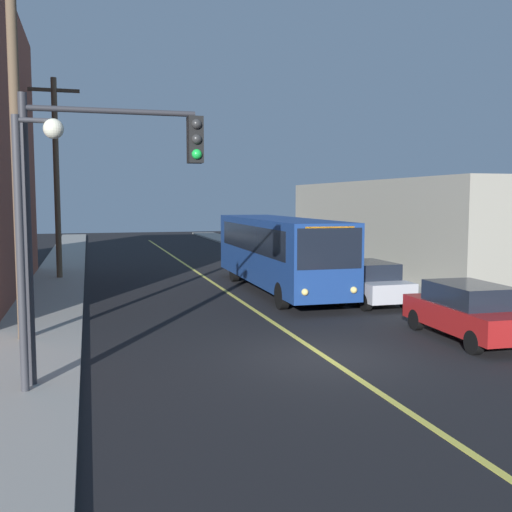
{
  "coord_description": "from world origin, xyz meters",
  "views": [
    {
      "loc": [
        -5.74,
        -13.73,
        4.01
      ],
      "look_at": [
        0.0,
        6.47,
        2.0
      ],
      "focal_mm": 41.5,
      "sensor_mm": 36.0,
      "label": 1
    }
  ],
  "objects_px": {
    "parked_car_silver": "(367,282)",
    "utility_pole_mid": "(56,169)",
    "parked_car_red": "(468,311)",
    "street_lamp_left": "(31,213)",
    "traffic_signal_left_corner": "(103,185)",
    "parked_car_green": "(312,265)",
    "city_bus": "(278,250)",
    "utility_pole_near": "(15,113)"
  },
  "relations": [
    {
      "from": "parked_car_green",
      "to": "street_lamp_left",
      "type": "relative_size",
      "value": 0.81
    },
    {
      "from": "parked_car_silver",
      "to": "parked_car_green",
      "type": "bearing_deg",
      "value": 88.83
    },
    {
      "from": "parked_car_silver",
      "to": "utility_pole_mid",
      "type": "distance_m",
      "value": 16.25
    },
    {
      "from": "parked_car_silver",
      "to": "street_lamp_left",
      "type": "relative_size",
      "value": 0.8
    },
    {
      "from": "parked_car_silver",
      "to": "traffic_signal_left_corner",
      "type": "height_order",
      "value": "traffic_signal_left_corner"
    },
    {
      "from": "parked_car_red",
      "to": "street_lamp_left",
      "type": "relative_size",
      "value": 0.81
    },
    {
      "from": "parked_car_red",
      "to": "utility_pole_mid",
      "type": "height_order",
      "value": "utility_pole_mid"
    },
    {
      "from": "utility_pole_near",
      "to": "city_bus",
      "type": "bearing_deg",
      "value": 36.32
    },
    {
      "from": "parked_car_red",
      "to": "utility_pole_near",
      "type": "height_order",
      "value": "utility_pole_near"
    },
    {
      "from": "utility_pole_mid",
      "to": "street_lamp_left",
      "type": "bearing_deg",
      "value": -88.92
    },
    {
      "from": "parked_car_red",
      "to": "city_bus",
      "type": "bearing_deg",
      "value": 103.61
    },
    {
      "from": "parked_car_red",
      "to": "utility_pole_mid",
      "type": "distance_m",
      "value": 20.78
    },
    {
      "from": "parked_car_silver",
      "to": "utility_pole_near",
      "type": "bearing_deg",
      "value": -164.76
    },
    {
      "from": "utility_pole_near",
      "to": "parked_car_red",
      "type": "bearing_deg",
      "value": -13.64
    },
    {
      "from": "utility_pole_mid",
      "to": "parked_car_green",
      "type": "bearing_deg",
      "value": -18.24
    },
    {
      "from": "utility_pole_near",
      "to": "traffic_signal_left_corner",
      "type": "bearing_deg",
      "value": -64.12
    },
    {
      "from": "parked_car_silver",
      "to": "parked_car_red",
      "type": "bearing_deg",
      "value": -89.67
    },
    {
      "from": "street_lamp_left",
      "to": "parked_car_green",
      "type": "bearing_deg",
      "value": 51.18
    },
    {
      "from": "utility_pole_mid",
      "to": "traffic_signal_left_corner",
      "type": "height_order",
      "value": "utility_pole_mid"
    },
    {
      "from": "parked_car_green",
      "to": "traffic_signal_left_corner",
      "type": "distance_m",
      "value": 17.61
    },
    {
      "from": "street_lamp_left",
      "to": "utility_pole_mid",
      "type": "bearing_deg",
      "value": 91.08
    },
    {
      "from": "parked_car_silver",
      "to": "utility_pole_mid",
      "type": "height_order",
      "value": "utility_pole_mid"
    },
    {
      "from": "parked_car_red",
      "to": "traffic_signal_left_corner",
      "type": "distance_m",
      "value": 10.74
    },
    {
      "from": "parked_car_green",
      "to": "utility_pole_near",
      "type": "relative_size",
      "value": 0.39
    },
    {
      "from": "utility_pole_near",
      "to": "traffic_signal_left_corner",
      "type": "relative_size",
      "value": 1.88
    },
    {
      "from": "parked_car_silver",
      "to": "city_bus",
      "type": "bearing_deg",
      "value": 122.09
    },
    {
      "from": "utility_pole_near",
      "to": "street_lamp_left",
      "type": "distance_m",
      "value": 5.53
    },
    {
      "from": "parked_car_green",
      "to": "parked_car_red",
      "type": "bearing_deg",
      "value": -90.42
    },
    {
      "from": "parked_car_red",
      "to": "parked_car_silver",
      "type": "xyz_separation_m",
      "value": [
        -0.04,
        6.28,
        0.0
      ]
    },
    {
      "from": "city_bus",
      "to": "traffic_signal_left_corner",
      "type": "bearing_deg",
      "value": -123.28
    },
    {
      "from": "traffic_signal_left_corner",
      "to": "street_lamp_left",
      "type": "distance_m",
      "value": 1.58
    },
    {
      "from": "parked_car_silver",
      "to": "parked_car_green",
      "type": "height_order",
      "value": "same"
    },
    {
      "from": "utility_pole_near",
      "to": "utility_pole_mid",
      "type": "relative_size",
      "value": 1.16
    },
    {
      "from": "parked_car_red",
      "to": "traffic_signal_left_corner",
      "type": "height_order",
      "value": "traffic_signal_left_corner"
    },
    {
      "from": "city_bus",
      "to": "street_lamp_left",
      "type": "relative_size",
      "value": 2.22
    },
    {
      "from": "city_bus",
      "to": "parked_car_silver",
      "type": "height_order",
      "value": "city_bus"
    },
    {
      "from": "city_bus",
      "to": "parked_car_green",
      "type": "bearing_deg",
      "value": 42.97
    },
    {
      "from": "parked_car_red",
      "to": "street_lamp_left",
      "type": "bearing_deg",
      "value": -170.71
    },
    {
      "from": "utility_pole_mid",
      "to": "parked_car_silver",
      "type": "bearing_deg",
      "value": -40.74
    },
    {
      "from": "city_bus",
      "to": "parked_car_green",
      "type": "height_order",
      "value": "city_bus"
    },
    {
      "from": "parked_car_silver",
      "to": "traffic_signal_left_corner",
      "type": "distance_m",
      "value": 13.13
    },
    {
      "from": "street_lamp_left",
      "to": "parked_car_silver",
      "type": "bearing_deg",
      "value": 35.48
    }
  ]
}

